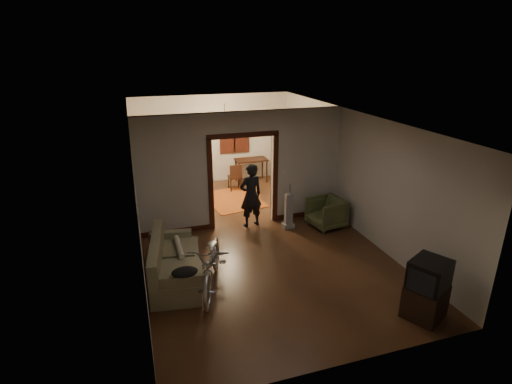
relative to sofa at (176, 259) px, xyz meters
name	(u,v)px	position (x,y,z in m)	size (l,w,h in m)	color
floor	(252,236)	(1.91, 1.35, -0.44)	(5.00, 8.50, 0.01)	#361E11
ceiling	(252,116)	(1.91, 1.35, 2.36)	(5.00, 8.50, 0.01)	white
wall_back	(213,139)	(1.91, 5.60, 0.96)	(5.00, 0.02, 2.80)	beige
wall_left	(136,191)	(-0.59, 1.35, 0.96)	(0.02, 8.50, 2.80)	beige
wall_right	(351,169)	(4.41, 1.35, 0.96)	(0.02, 8.50, 2.80)	beige
partition_wall	(243,170)	(1.91, 2.10, 0.96)	(5.00, 0.14, 2.80)	beige
door_casing	(243,182)	(1.91, 2.10, 0.66)	(1.74, 0.20, 2.32)	#36140C
far_window	(234,133)	(2.61, 5.56, 1.11)	(0.98, 0.06, 1.28)	black
chandelier	(225,118)	(1.91, 3.85, 1.91)	(0.24, 0.24, 0.24)	#FFE0A5
light_switch	(284,173)	(2.96, 2.02, 0.81)	(0.08, 0.01, 0.12)	silver
sofa	(176,259)	(0.00, 0.00, 0.00)	(0.86, 1.91, 0.88)	#6E6C49
rolled_paper	(179,247)	(0.10, 0.30, 0.09)	(0.11, 0.11, 0.85)	beige
jacket	(185,272)	(0.05, -0.91, 0.24)	(0.44, 0.33, 0.13)	black
bicycle	(212,263)	(0.60, -0.46, 0.07)	(0.68, 1.95, 1.03)	silver
armchair	(326,213)	(3.80, 1.30, -0.08)	(0.78, 0.80, 0.73)	#4B542F
tv_stand	(425,301)	(3.73, -2.34, -0.16)	(0.61, 0.56, 0.56)	black
crt_tv	(429,275)	(3.73, -2.34, 0.33)	(0.59, 0.53, 0.51)	black
vacuum	(289,211)	(2.90, 1.52, 0.00)	(0.27, 0.22, 0.88)	gray
person	(251,195)	(2.05, 1.90, 0.36)	(0.58, 0.38, 1.59)	black
oriental_rug	(233,200)	(2.06, 3.74, -0.43)	(1.45, 1.91, 0.01)	maroon
locker	(172,161)	(0.55, 5.40, 0.42)	(0.86, 0.48, 1.71)	#2B3620
globe	(169,126)	(0.55, 5.40, 1.50)	(0.26, 0.26, 0.26)	#1E5972
desk	(251,171)	(3.06, 5.16, -0.06)	(1.02, 0.57, 0.75)	black
desk_chair	(235,177)	(2.34, 4.56, -0.02)	(0.37, 0.37, 0.84)	black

